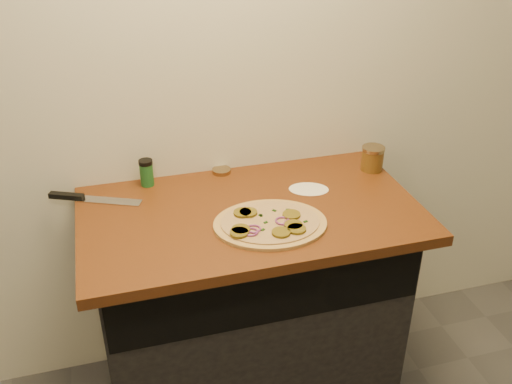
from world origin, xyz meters
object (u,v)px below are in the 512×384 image
object	(u,v)px
pizza	(270,223)
spice_shaker	(147,173)
salsa_jar	(373,158)
chefs_knife	(86,198)

from	to	relation	value
pizza	spice_shaker	distance (m)	0.55
pizza	salsa_jar	bearing A→B (deg)	29.41
pizza	chefs_knife	size ratio (longest dim) A/B	1.30
chefs_knife	spice_shaker	xyz separation A→B (m)	(0.23, 0.05, 0.05)
salsa_jar	spice_shaker	size ratio (longest dim) A/B	0.94
pizza	chefs_knife	xyz separation A→B (m)	(-0.59, 0.35, -0.00)
chefs_knife	spice_shaker	bearing A→B (deg)	13.35
salsa_jar	spice_shaker	world-z (taller)	spice_shaker
pizza	salsa_jar	world-z (taller)	salsa_jar
chefs_knife	pizza	bearing A→B (deg)	-30.53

